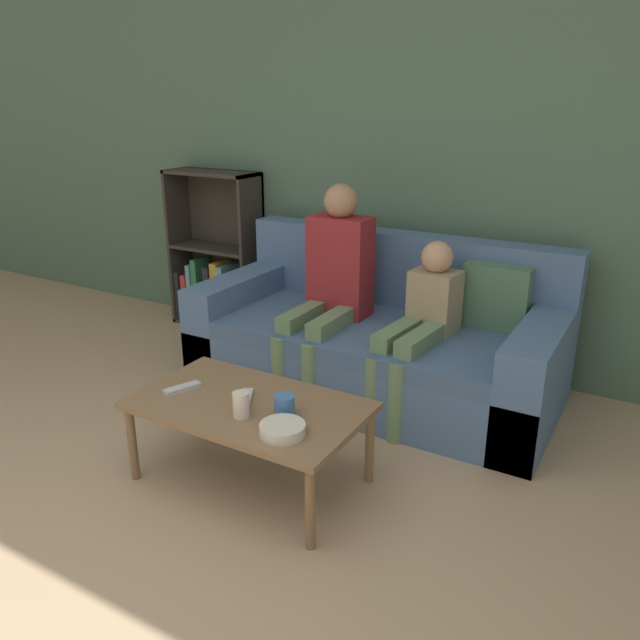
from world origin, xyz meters
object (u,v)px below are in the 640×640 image
(person_child, at_px, (421,320))
(snack_bowl, at_px, (282,429))
(bookshelf, at_px, (216,268))
(tv_remote_0, at_px, (182,388))
(cup_near, at_px, (241,405))
(couch, at_px, (378,343))
(coffee_table, at_px, (249,410))
(cup_far, at_px, (285,405))
(person_adult, at_px, (333,277))
(tv_remote_1, at_px, (246,399))

(person_child, bearing_deg, snack_bowl, -89.80)
(bookshelf, height_order, tv_remote_0, bookshelf)
(person_child, relative_size, cup_near, 8.50)
(couch, xyz_separation_m, tv_remote_0, (-0.41, -1.21, 0.12))
(cup_near, height_order, tv_remote_0, cup_near)
(person_child, xyz_separation_m, snack_bowl, (-0.11, -1.16, -0.12))
(coffee_table, height_order, cup_far, cup_far)
(person_adult, relative_size, tv_remote_0, 6.77)
(bookshelf, distance_m, cup_near, 2.26)
(cup_far, bearing_deg, tv_remote_1, 174.29)
(coffee_table, distance_m, person_adult, 1.12)
(couch, xyz_separation_m, coffee_table, (-0.08, -1.16, 0.07))
(cup_far, bearing_deg, person_adult, 108.98)
(couch, bearing_deg, person_adult, -159.35)
(tv_remote_0, height_order, snack_bowl, snack_bowl)
(tv_remote_0, bearing_deg, couch, 93.11)
(person_adult, relative_size, snack_bowl, 6.48)
(tv_remote_0, distance_m, tv_remote_1, 0.32)
(couch, bearing_deg, tv_remote_0, -108.71)
(couch, bearing_deg, person_child, -25.70)
(coffee_table, relative_size, person_adult, 0.85)
(couch, relative_size, person_child, 2.23)
(cup_far, xyz_separation_m, snack_bowl, (0.08, -0.14, -0.02))
(person_adult, bearing_deg, coffee_table, -80.63)
(couch, height_order, bookshelf, bookshelf)
(bookshelf, bearing_deg, tv_remote_1, -47.40)
(person_child, relative_size, tv_remote_0, 5.27)
(cup_near, bearing_deg, person_adult, 100.67)
(person_child, bearing_deg, coffee_table, -105.42)
(person_child, bearing_deg, person_adult, -179.59)
(person_adult, relative_size, tv_remote_1, 6.93)
(coffee_table, bearing_deg, cup_far, -4.17)
(person_adult, height_order, snack_bowl, person_adult)
(bookshelf, bearing_deg, person_adult, -21.69)
(cup_near, bearing_deg, person_child, 73.02)
(coffee_table, xyz_separation_m, tv_remote_0, (-0.33, -0.06, 0.05))
(couch, height_order, person_child, person_child)
(person_adult, distance_m, tv_remote_0, 1.16)
(bookshelf, xyz_separation_m, cup_far, (1.66, -1.59, -0.00))
(bookshelf, height_order, person_adult, person_adult)
(couch, relative_size, person_adult, 1.74)
(bookshelf, distance_m, tv_remote_0, 1.98)
(tv_remote_0, height_order, tv_remote_1, same)
(person_adult, relative_size, person_child, 1.28)
(person_adult, height_order, person_child, person_adult)
(bookshelf, distance_m, snack_bowl, 2.45)
(coffee_table, xyz_separation_m, tv_remote_1, (-0.02, 0.01, 0.05))
(coffee_table, height_order, person_child, person_child)
(bookshelf, height_order, tv_remote_1, bookshelf)
(couch, distance_m, tv_remote_0, 1.29)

